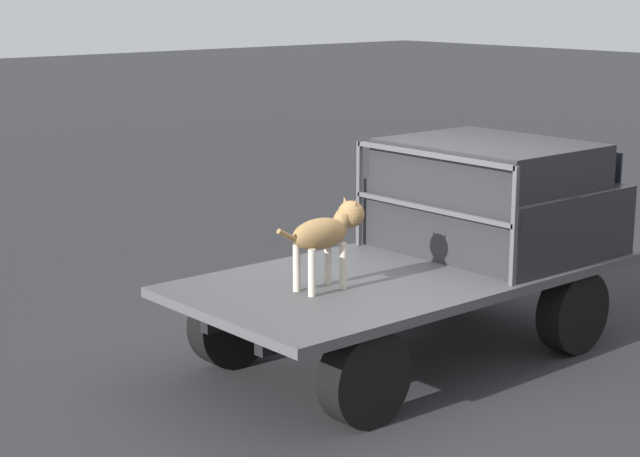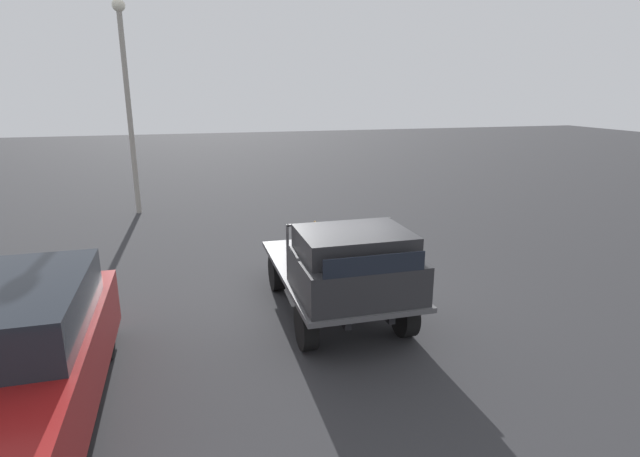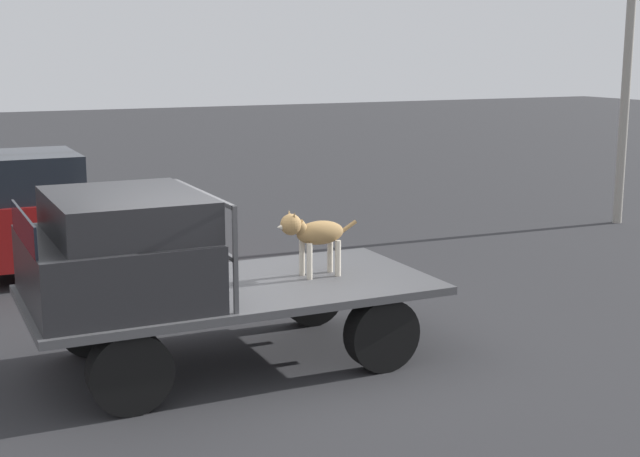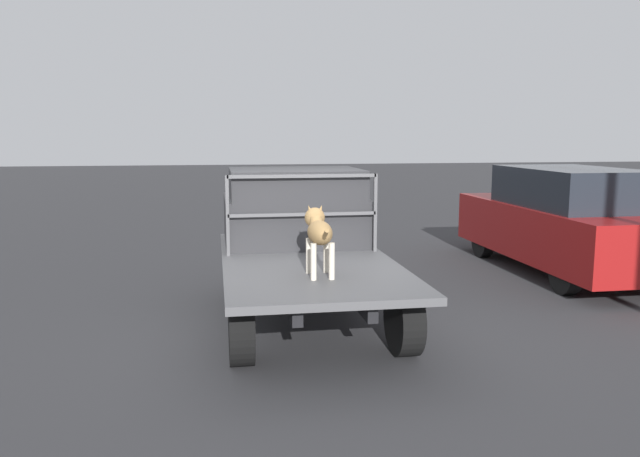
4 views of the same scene
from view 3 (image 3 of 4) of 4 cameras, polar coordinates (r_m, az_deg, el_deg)
The scene contains 6 objects.
ground_plane at distance 9.16m, azimuth -5.53°, elevation -8.48°, with size 80.00×80.00×0.00m, color #2D2D30.
flatbed_truck at distance 8.98m, azimuth -5.60°, elevation -4.97°, with size 4.01×1.98×0.80m.
truck_cab at distance 8.51m, azimuth -12.82°, elevation -1.36°, with size 1.60×1.86×1.00m.
truck_headboard at distance 8.69m, azimuth -7.50°, elevation 0.20°, with size 0.04×1.86×0.97m.
dog at distance 9.14m, azimuth -0.51°, elevation -0.30°, with size 0.90×0.25×0.71m.
light_pole_near at distance 16.93m, azimuth 19.33°, elevation 13.63°, with size 0.39×0.39×6.52m.
Camera 3 is at (2.87, 8.13, 3.10)m, focal length 50.00 mm.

